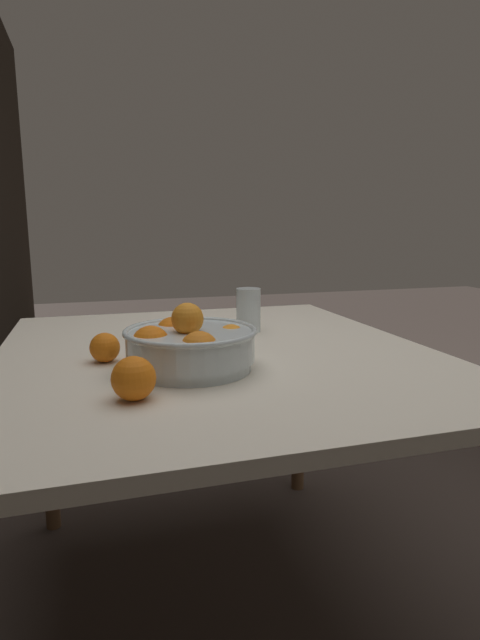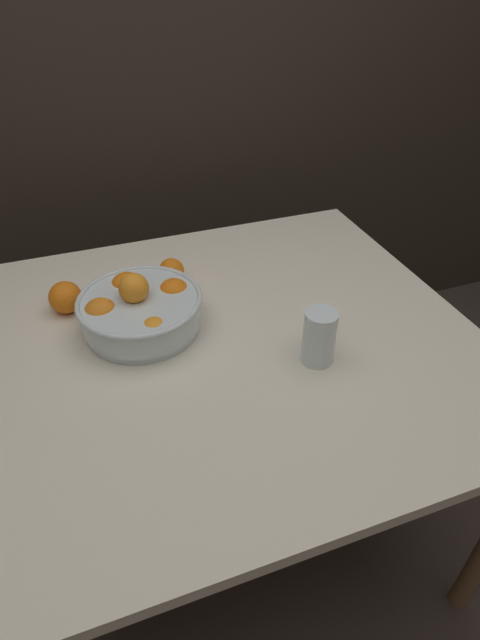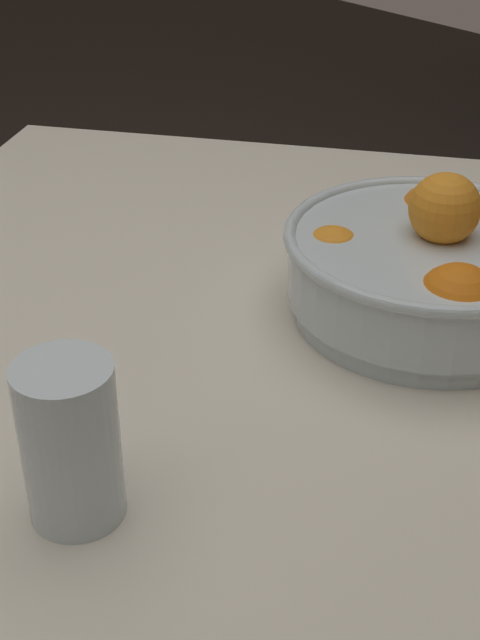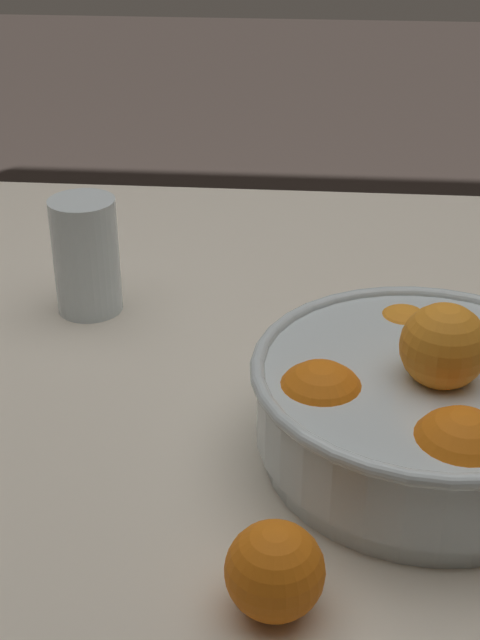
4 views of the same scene
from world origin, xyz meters
TOP-DOWN VIEW (x-y plane):
  - ground_plane at (0.00, 0.00)m, footprint 12.00×12.00m
  - dining_table at (0.00, 0.00)m, footprint 1.20×1.06m
  - fruit_bowl at (-0.16, 0.10)m, footprint 0.29×0.29m
  - juice_glass at (0.18, -0.14)m, footprint 0.07×0.07m
  - orange_loose_near_bowl at (-0.32, 0.23)m, footprint 0.08×0.08m
  - orange_loose_front at (-0.04, 0.27)m, footprint 0.07×0.07m

SIDE VIEW (x-z plane):
  - ground_plane at x=0.00m, z-range 0.00..0.00m
  - dining_table at x=0.00m, z-range 0.30..1.05m
  - orange_loose_front at x=-0.04m, z-range 0.75..0.82m
  - orange_loose_near_bowl at x=-0.32m, z-range 0.75..0.83m
  - fruit_bowl at x=-0.16m, z-range 0.73..0.88m
  - juice_glass at x=0.18m, z-range 0.74..0.87m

